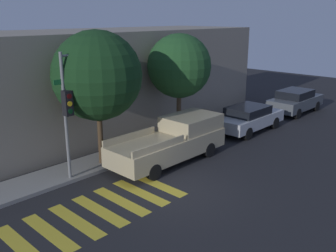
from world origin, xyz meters
The scene contains 10 objects.
ground_plane centered at (0.00, 0.00, 0.00)m, with size 60.00×60.00×0.00m, color black.
sidewalk centered at (0.00, 4.06, 0.07)m, with size 26.00×1.73×0.14m, color gray.
building_row centered at (0.00, 8.33, 2.65)m, with size 26.00×6.00×5.30m, color gray.
crosswalk centered at (-2.60, 0.80, 0.00)m, with size 5.74×2.60×0.00m.
traffic_light_pole centered at (-1.65, 3.37, 3.26)m, with size 1.95×0.56×4.82m.
pickup_truck centered at (2.29, 2.10, 0.89)m, with size 5.48×1.98×1.78m.
sedan_near_corner centered at (8.21, 2.10, 0.73)m, with size 4.44×1.89×1.37m.
sedan_middle centered at (13.75, 2.10, 0.78)m, with size 4.39×1.89×1.48m.
tree_near_corner centered at (-0.27, 3.81, 3.76)m, with size 3.53×3.53×5.54m.
tree_midblock centered at (4.50, 3.81, 3.70)m, with size 3.08×3.08×5.25m.
Camera 1 is at (-8.84, -8.23, 6.01)m, focal length 40.00 mm.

